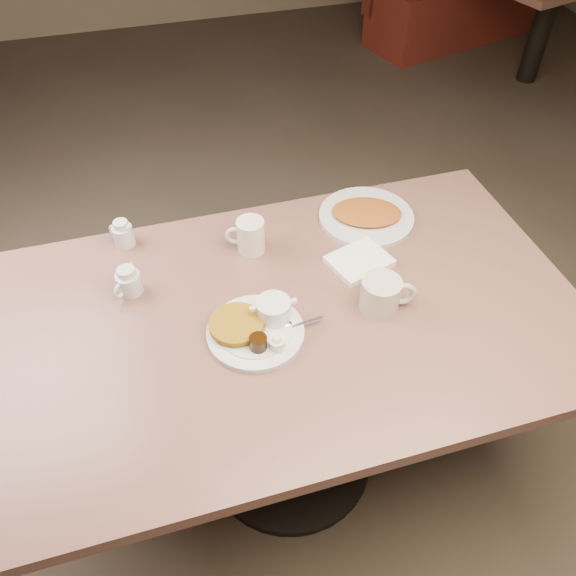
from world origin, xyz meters
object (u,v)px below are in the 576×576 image
object	(u,v)px
main_plate	(256,326)
coffee_mug_near	(382,294)
creamer_right	(123,234)
hash_plate	(366,215)
creamer_left	(128,282)
coffee_mug_far	(250,236)
diner_table	(290,354)

from	to	relation	value
main_plate	coffee_mug_near	distance (m)	0.33
creamer_right	hash_plate	xyz separation A→B (m)	(0.71, -0.09, -0.02)
creamer_left	main_plate	bearing A→B (deg)	-38.48
main_plate	hash_plate	xyz separation A→B (m)	(0.42, 0.34, -0.01)
coffee_mug_far	creamer_right	size ratio (longest dim) A/B	1.50
hash_plate	creamer_right	bearing A→B (deg)	172.89
diner_table	main_plate	size ratio (longest dim) A/B	5.08
coffee_mug_far	creamer_left	world-z (taller)	coffee_mug_far
main_plate	coffee_mug_far	size ratio (longest dim) A/B	2.47
diner_table	creamer_right	xyz separation A→B (m)	(-0.38, 0.39, 0.21)
diner_table	main_plate	distance (m)	0.22
diner_table	creamer_left	xyz separation A→B (m)	(-0.38, 0.19, 0.21)
diner_table	coffee_mug_near	bearing A→B (deg)	-11.07
creamer_right	coffee_mug_far	bearing A→B (deg)	-20.10
main_plate	creamer_left	distance (m)	0.36
main_plate	creamer_right	distance (m)	0.51
main_plate	hash_plate	world-z (taller)	main_plate
coffee_mug_near	coffee_mug_far	distance (m)	0.41
coffee_mug_near	creamer_right	size ratio (longest dim) A/B	1.91
creamer_right	main_plate	bearing A→B (deg)	-56.40
creamer_left	creamer_right	size ratio (longest dim) A/B	1.08
creamer_left	hash_plate	xyz separation A→B (m)	(0.71, 0.11, -0.02)
diner_table	creamer_left	size ratio (longest dim) A/B	17.35
coffee_mug_far	creamer_right	bearing A→B (deg)	159.90
creamer_left	creamer_right	bearing A→B (deg)	89.23
coffee_mug_far	main_plate	bearing A→B (deg)	-100.84
main_plate	coffee_mug_far	xyz separation A→B (m)	(0.06, 0.30, 0.03)
main_plate	coffee_mug_far	distance (m)	0.31
creamer_right	coffee_mug_near	bearing A→B (deg)	-35.46
coffee_mug_far	hash_plate	bearing A→B (deg)	5.69
creamer_right	hash_plate	world-z (taller)	creamer_right
main_plate	coffee_mug_near	size ratio (longest dim) A/B	1.93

